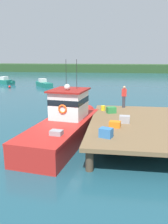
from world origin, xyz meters
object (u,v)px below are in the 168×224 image
Objects in this scene: main_fishing_boat at (66,123)px; moored_boat_mid_harbor at (43,84)px; moored_boat_far_left at (3,81)px; crate_stack_near_edge at (115,124)px; mooring_buoy_channel_marker at (10,87)px; bait_bucket at (103,108)px; crate_stack_mid_dock at (106,133)px; crate_single_far at (125,119)px; deckhand_by_the_boat at (124,96)px; crate_single_by_cleat at (111,110)px.

main_fishing_boat is 2.17× the size of moored_boat_mid_harbor.
crate_stack_near_edge is at bearing -53.79° from moored_boat_far_left.
mooring_buoy_channel_marker is at bearing -54.46° from moored_boat_far_left.
moored_boat_far_left is at bearing 129.23° from bait_bucket.
main_fishing_boat reaches higher than bait_bucket.
moored_boat_mid_harbor is at bearing 113.35° from crate_stack_mid_dock.
bait_bucket is 25.01m from mooring_buoy_channel_marker.
crate_stack_mid_dock is 1.76× the size of bait_bucket.
bait_bucket reaches higher than mooring_buoy_channel_marker.
crate_stack_near_edge is at bearing -119.78° from crate_single_far.
moored_boat_far_left is at bearing 125.54° from mooring_buoy_channel_marker.
deckhand_by_the_boat is 0.35× the size of moored_boat_mid_harbor.
crate_stack_mid_dock is (-0.95, -2.66, 0.01)m from crate_single_far.
crate_single_far reaches higher than bait_bucket.
crate_single_by_cleat is 25.03m from moored_boat_mid_harbor.
crate_single_far is 1.64× the size of mooring_buoy_channel_marker.
crate_single_far reaches higher than moored_boat_far_left.
crate_stack_mid_dock reaches higher than bait_bucket.
crate_stack_mid_dock is at bearing -66.65° from moored_boat_mid_harbor.
deckhand_by_the_boat is at bearing -47.29° from moored_boat_far_left.
moored_boat_mid_harbor is (-12.63, 24.39, -0.96)m from crate_single_far.
main_fishing_boat is at bearing 178.62° from crate_single_far.
crate_single_by_cleat is (2.68, 2.25, 0.40)m from main_fishing_boat.
crate_stack_mid_dock is at bearing -91.25° from crate_single_by_cleat.
moored_boat_far_left is (-20.26, 29.93, -0.97)m from crate_stack_mid_dock.
main_fishing_boat is 16.60× the size of crate_single_far.
moored_boat_mid_harbor is 12.54× the size of mooring_buoy_channel_marker.
moored_boat_mid_harbor is at bearing 117.37° from crate_single_far.
deckhand_by_the_boat reaches higher than crate_stack_mid_dock.
main_fishing_boat is 5.58m from deckhand_by_the_boat.
crate_single_far is 0.11× the size of moored_boat_far_left.
mooring_buoy_channel_marker is at bearing 130.15° from crate_single_by_cleat.
crate_single_far is (3.52, -0.08, 0.41)m from main_fishing_boat.
deckhand_by_the_boat is at bearing 81.86° from crate_stack_mid_dock.
moored_boat_mid_harbor is (-11.68, 27.05, -0.98)m from crate_stack_mid_dock.
bait_bucket is 0.21× the size of deckhand_by_the_boat.
crate_single_by_cleat is 32.21m from moored_boat_far_left.
crate_stack_mid_dock is 0.13× the size of moored_boat_mid_harbor.
main_fishing_boat is 27.14× the size of mooring_buoy_channel_marker.
crate_single_far is 2.83m from crate_stack_mid_dock.
crate_single_far is 3.36m from bait_bucket.
crate_stack_mid_dock is at bearing -98.14° from deckhand_by_the_boat.
crate_stack_near_edge is 4.09m from bait_bucket.
crate_stack_near_edge is 1.10m from crate_single_far.
crate_stack_near_edge is at bearing -64.51° from moored_boat_mid_harbor.
main_fishing_boat is at bearing -57.55° from mooring_buoy_channel_marker.
moored_boat_mid_harbor is 9.04m from moored_boat_far_left.
crate_stack_near_edge is 5.28m from deckhand_by_the_boat.
deckhand_by_the_boat reaches higher than moored_boat_far_left.
crate_stack_near_edge reaches higher than moored_boat_far_left.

